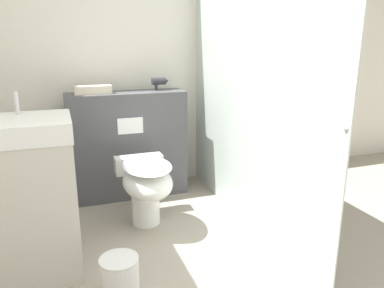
{
  "coord_description": "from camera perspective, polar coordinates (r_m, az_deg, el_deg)",
  "views": [
    {
      "loc": [
        -0.86,
        -1.27,
        1.4
      ],
      "look_at": [
        0.08,
        1.37,
        0.63
      ],
      "focal_mm": 35.0,
      "sensor_mm": 36.0,
      "label": 1
    }
  ],
  "objects": [
    {
      "name": "wall_back",
      "position": [
        3.69,
        -6.31,
        12.98
      ],
      "size": [
        8.0,
        0.06,
        2.5
      ],
      "color": "silver",
      "rests_on": "ground_plane"
    },
    {
      "name": "toilet",
      "position": [
        2.9,
        -7.01,
        -6.05
      ],
      "size": [
        0.39,
        0.64,
        0.52
      ],
      "color": "white",
      "rests_on": "ground_plane"
    },
    {
      "name": "sink_vanity",
      "position": [
        2.46,
        -23.91,
        -7.7
      ],
      "size": [
        0.58,
        0.49,
        1.12
      ],
      "color": "beige",
      "rests_on": "ground_plane"
    },
    {
      "name": "partition_panel",
      "position": [
        3.47,
        -9.7,
        -0.14
      ],
      "size": [
        1.05,
        0.32,
        0.97
      ],
      "color": "#4C4C51",
      "rests_on": "ground_plane"
    },
    {
      "name": "waste_bin",
      "position": [
        2.26,
        -10.94,
        -19.36
      ],
      "size": [
        0.22,
        0.22,
        0.24
      ],
      "color": "silver",
      "rests_on": "ground_plane"
    },
    {
      "name": "shower_glass",
      "position": [
        2.83,
        8.39,
        7.74
      ],
      "size": [
        0.04,
        2.16,
        2.06
      ],
      "color": "silver",
      "rests_on": "ground_plane"
    },
    {
      "name": "folded_towel",
      "position": [
        3.34,
        -14.87,
        8.02
      ],
      "size": [
        0.31,
        0.14,
        0.07
      ],
      "color": "beige",
      "rests_on": "partition_panel"
    },
    {
      "name": "hair_drier",
      "position": [
        3.46,
        -4.97,
        9.45
      ],
      "size": [
        0.15,
        0.07,
        0.11
      ],
      "color": "#2D2D33",
      "rests_on": "partition_panel"
    }
  ]
}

